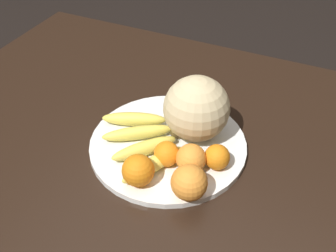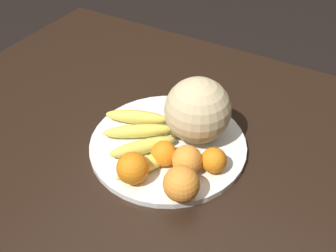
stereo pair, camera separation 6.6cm
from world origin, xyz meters
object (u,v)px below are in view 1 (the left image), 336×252
Objects in this scene: fruit_bowl at (168,144)px; orange_mid_center at (191,159)px; orange_back_right at (138,170)px; orange_back_left at (167,154)px; kitchen_table at (147,162)px; orange_front_right at (189,182)px; melon at (196,109)px; orange_front_left at (217,157)px; banana_bunch at (143,140)px; produce_tag at (153,163)px.

orange_mid_center is at bearing -36.41° from fruit_bowl.
fruit_bowl is at bearing 88.00° from orange_back_right.
orange_back_left is (0.03, -0.06, 0.04)m from fruit_bowl.
orange_front_right is (0.18, -0.15, 0.16)m from kitchen_table.
orange_back_right is (-0.05, -0.19, -0.04)m from melon.
melon is at bearing 135.09° from orange_front_left.
orange_back_right reaches higher than banana_bunch.
kitchen_table is at bearing -111.49° from banana_bunch.
orange_mid_center is at bearing 126.69° from banana_bunch.
orange_front_right is (0.11, -0.13, 0.04)m from fruit_bowl.
produce_tag is (-0.05, -0.13, -0.08)m from melon.
produce_tag is (0.07, -0.10, 0.12)m from kitchen_table.
orange_back_left is at bearing -17.70° from produce_tag.
fruit_bowl is at bearing 44.38° from produce_tag.
melon reaches higher than orange_back_left.
orange_front_right is 1.09× the size of orange_back_right.
banana_bunch is 0.18m from orange_front_right.
orange_front_right is at bearing -40.84° from kitchen_table.
orange_front_left reaches higher than fruit_bowl.
produce_tag is (-0.00, -0.08, 0.01)m from fruit_bowl.
orange_front_right reaches higher than fruit_bowl.
kitchen_table is 16.66× the size of orange_front_right.
kitchen_table is 8.10× the size of melon.
orange_front_right reaches higher than orange_back_left.
kitchen_table is 0.17m from produce_tag.
orange_mid_center is at bearing -28.70° from kitchen_table.
orange_back_left reaches higher than fruit_bowl.
melon is 0.63× the size of banana_bunch.
melon is 2.72× the size of orange_front_left.
orange_front_right is 1.15× the size of orange_mid_center.
produce_tag is at bearing -159.10° from orange_front_left.
orange_back_left is at bearing -42.24° from kitchen_table.
banana_bunch is 3.26× the size of orange_front_right.
orange_back_right reaches higher than orange_front_left.
orange_back_left reaches higher than banana_bunch.
orange_front_left is 0.82× the size of orange_back_right.
orange_back_right is 0.07m from produce_tag.
banana_bunch is at bearing 158.80° from orange_back_left.
orange_back_left is at bearing -68.12° from fruit_bowl.
melon is at bearing 79.57° from orange_back_left.
orange_mid_center reaches higher than orange_back_left.
banana_bunch is 3.55× the size of orange_back_right.
orange_mid_center is 0.91× the size of produce_tag.
orange_mid_center is (-0.05, -0.03, 0.00)m from orange_front_left.
orange_front_right reaches higher than orange_front_left.
melon is (0.05, 0.05, 0.08)m from fruit_bowl.
melon reaches higher than kitchen_table.
kitchen_table is at bearing 165.65° from orange_front_left.
fruit_bowl is 0.11m from melon.
melon is (0.12, 0.03, 0.20)m from kitchen_table.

